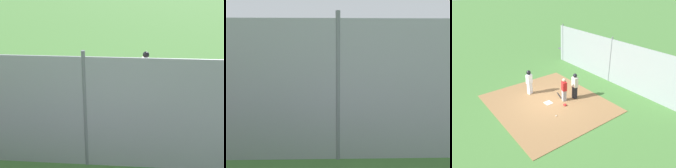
# 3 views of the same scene
# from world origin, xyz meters

# --- Properties ---
(ground_plane) EXTENTS (140.00, 140.00, 0.00)m
(ground_plane) POSITION_xyz_m (0.00, 0.00, 0.00)
(ground_plane) COLOR #477A38
(dirt_infield) EXTENTS (7.20, 6.40, 0.03)m
(dirt_infield) POSITION_xyz_m (0.00, 0.00, 0.01)
(dirt_infield) COLOR olive
(dirt_infield) RESTS_ON ground_plane
(home_plate) EXTENTS (0.45, 0.45, 0.02)m
(home_plate) POSITION_xyz_m (0.00, 0.00, 0.04)
(home_plate) COLOR white
(home_plate) RESTS_ON dirt_infield
(catcher) EXTENTS (0.44, 0.36, 1.53)m
(catcher) POSITION_xyz_m (-0.33, -0.99, 0.82)
(catcher) COLOR #9E9EA3
(catcher) RESTS_ON dirt_infield
(umpire) EXTENTS (0.40, 0.29, 1.72)m
(umpire) POSITION_xyz_m (-0.50, -1.72, 0.93)
(umpire) COLOR black
(umpire) RESTS_ON dirt_infield
(runner) EXTENTS (0.37, 0.44, 1.68)m
(runner) POSITION_xyz_m (1.78, 0.28, 0.99)
(runner) COLOR silver
(runner) RESTS_ON dirt_infield
(baseball_bat) EXTENTS (0.79, 0.30, 0.06)m
(baseball_bat) POSITION_xyz_m (0.32, -1.08, 0.06)
(baseball_bat) COLOR black
(baseball_bat) RESTS_ON dirt_infield
(catcher_mask) EXTENTS (0.24, 0.20, 0.12)m
(catcher_mask) POSITION_xyz_m (-0.88, -0.64, 0.09)
(catcher_mask) COLOR red
(catcher_mask) RESTS_ON dirt_infield
(baseball) EXTENTS (0.07, 0.07, 0.07)m
(baseball) POSITION_xyz_m (-1.49, 0.46, 0.07)
(baseball) COLOR white
(baseball) RESTS_ON dirt_infield
(backstop_fence) EXTENTS (12.00, 0.10, 3.35)m
(backstop_fence) POSITION_xyz_m (0.00, -5.48, 1.60)
(backstop_fence) COLOR #93999E
(backstop_fence) RESTS_ON ground_plane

